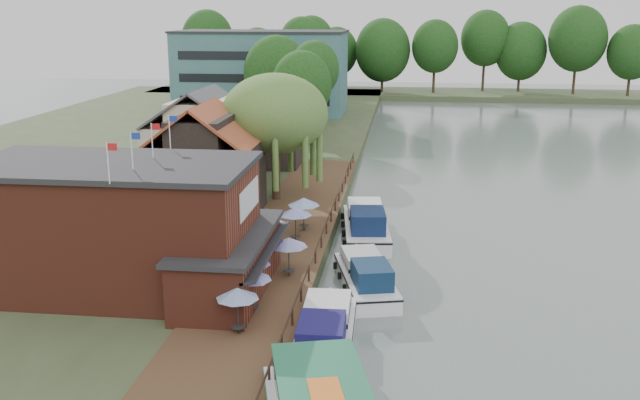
{
  "coord_description": "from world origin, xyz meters",
  "views": [
    {
      "loc": [
        0.04,
        -37.15,
        16.27
      ],
      "look_at": [
        -6.0,
        12.0,
        3.0
      ],
      "focal_mm": 40.0,
      "sensor_mm": 36.0,
      "label": 1
    }
  ],
  "objects_px": {
    "umbrella_4": "(273,235)",
    "cruiser_2": "(366,220)",
    "hotel_block": "(262,72)",
    "umbrella_5": "(296,224)",
    "cruiser_1": "(366,272)",
    "cruiser_0": "(325,328)",
    "willow": "(275,138)",
    "umbrella_6": "(304,214)",
    "cottage_b": "(203,137)",
    "umbrella_0": "(238,311)",
    "umbrella_3": "(289,257)",
    "umbrella_2": "(250,275)",
    "cottage_c": "(267,122)",
    "pub": "(148,227)",
    "cottage_a": "(205,161)",
    "umbrella_1": "(252,291)"
  },
  "relations": [
    {
      "from": "cottage_b",
      "to": "umbrella_6",
      "type": "xyz_separation_m",
      "value": [
        11.01,
        -13.32,
        -2.96
      ]
    },
    {
      "from": "pub",
      "to": "umbrella_4",
      "type": "relative_size",
      "value": 8.42
    },
    {
      "from": "umbrella_4",
      "to": "willow",
      "type": "bearing_deg",
      "value": 99.64
    },
    {
      "from": "cottage_a",
      "to": "umbrella_3",
      "type": "xyz_separation_m",
      "value": [
        8.43,
        -12.33,
        -2.96
      ]
    },
    {
      "from": "hotel_block",
      "to": "cruiser_0",
      "type": "relative_size",
      "value": 2.61
    },
    {
      "from": "cruiser_0",
      "to": "cruiser_2",
      "type": "bearing_deg",
      "value": 85.42
    },
    {
      "from": "cottage_c",
      "to": "willow",
      "type": "xyz_separation_m",
      "value": [
        3.5,
        -14.0,
        0.96
      ]
    },
    {
      "from": "pub",
      "to": "willow",
      "type": "height_order",
      "value": "willow"
    },
    {
      "from": "hotel_block",
      "to": "cruiser_0",
      "type": "height_order",
      "value": "hotel_block"
    },
    {
      "from": "hotel_block",
      "to": "umbrella_5",
      "type": "height_order",
      "value": "hotel_block"
    },
    {
      "from": "cottage_c",
      "to": "umbrella_1",
      "type": "height_order",
      "value": "cottage_c"
    },
    {
      "from": "umbrella_0",
      "to": "umbrella_3",
      "type": "height_order",
      "value": "same"
    },
    {
      "from": "umbrella_5",
      "to": "cottage_b",
      "type": "bearing_deg",
      "value": 124.33
    },
    {
      "from": "willow",
      "to": "umbrella_6",
      "type": "height_order",
      "value": "willow"
    },
    {
      "from": "cottage_b",
      "to": "willow",
      "type": "xyz_separation_m",
      "value": [
        7.5,
        -5.0,
        0.96
      ]
    },
    {
      "from": "cottage_b",
      "to": "umbrella_4",
      "type": "bearing_deg",
      "value": -61.89
    },
    {
      "from": "umbrella_6",
      "to": "umbrella_4",
      "type": "bearing_deg",
      "value": -104.29
    },
    {
      "from": "willow",
      "to": "umbrella_4",
      "type": "relative_size",
      "value": 4.39
    },
    {
      "from": "cottage_b",
      "to": "cruiser_1",
      "type": "relative_size",
      "value": 1.03
    },
    {
      "from": "umbrella_1",
      "to": "cruiser_2",
      "type": "distance_m",
      "value": 17.41
    },
    {
      "from": "pub",
      "to": "hotel_block",
      "type": "relative_size",
      "value": 0.79
    },
    {
      "from": "pub",
      "to": "cottage_a",
      "type": "distance_m",
      "value": 15.05
    },
    {
      "from": "umbrella_4",
      "to": "cruiser_2",
      "type": "relative_size",
      "value": 0.22
    },
    {
      "from": "cottage_b",
      "to": "umbrella_0",
      "type": "height_order",
      "value": "cottage_b"
    },
    {
      "from": "umbrella_3",
      "to": "umbrella_5",
      "type": "xyz_separation_m",
      "value": [
        -0.62,
        6.5,
        0.0
      ]
    },
    {
      "from": "cruiser_1",
      "to": "umbrella_6",
      "type": "bearing_deg",
      "value": 107.4
    },
    {
      "from": "willow",
      "to": "umbrella_6",
      "type": "bearing_deg",
      "value": -67.14
    },
    {
      "from": "willow",
      "to": "umbrella_6",
      "type": "relative_size",
      "value": 4.39
    },
    {
      "from": "pub",
      "to": "cruiser_1",
      "type": "xyz_separation_m",
      "value": [
        11.9,
        3.75,
        -3.53
      ]
    },
    {
      "from": "pub",
      "to": "umbrella_6",
      "type": "height_order",
      "value": "pub"
    },
    {
      "from": "umbrella_6",
      "to": "willow",
      "type": "bearing_deg",
      "value": 112.86
    },
    {
      "from": "hotel_block",
      "to": "umbrella_6",
      "type": "xyz_separation_m",
      "value": [
        15.01,
        -59.32,
        -4.86
      ]
    },
    {
      "from": "cottage_b",
      "to": "umbrella_0",
      "type": "xyz_separation_m",
      "value": [
        10.27,
        -30.25,
        -2.96
      ]
    },
    {
      "from": "cruiser_1",
      "to": "cruiser_2",
      "type": "xyz_separation_m",
      "value": [
        -0.62,
        10.18,
        0.19
      ]
    },
    {
      "from": "hotel_block",
      "to": "cottage_c",
      "type": "distance_m",
      "value": 37.9
    },
    {
      "from": "umbrella_1",
      "to": "umbrella_2",
      "type": "height_order",
      "value": "same"
    },
    {
      "from": "cottage_b",
      "to": "umbrella_2",
      "type": "height_order",
      "value": "cottage_b"
    },
    {
      "from": "umbrella_3",
      "to": "umbrella_6",
      "type": "distance_m",
      "value": 9.02
    },
    {
      "from": "hotel_block",
      "to": "pub",
      "type": "bearing_deg",
      "value": -83.57
    },
    {
      "from": "umbrella_2",
      "to": "umbrella_6",
      "type": "distance_m",
      "value": 12.29
    },
    {
      "from": "umbrella_3",
      "to": "cruiser_1",
      "type": "distance_m",
      "value": 4.74
    },
    {
      "from": "umbrella_4",
      "to": "cruiser_1",
      "type": "xyz_separation_m",
      "value": [
        6.15,
        -3.0,
        -1.17
      ]
    },
    {
      "from": "cottage_b",
      "to": "umbrella_2",
      "type": "xyz_separation_m",
      "value": [
        9.84,
        -25.55,
        -2.96
      ]
    },
    {
      "from": "umbrella_5",
      "to": "cruiser_0",
      "type": "bearing_deg",
      "value": -75.21
    },
    {
      "from": "cottage_c",
      "to": "cruiser_2",
      "type": "relative_size",
      "value": 0.8
    },
    {
      "from": "willow",
      "to": "cottage_c",
      "type": "bearing_deg",
      "value": 104.04
    },
    {
      "from": "cottage_a",
      "to": "umbrella_3",
      "type": "bearing_deg",
      "value": -55.63
    },
    {
      "from": "willow",
      "to": "cruiser_1",
      "type": "distance_m",
      "value": 18.99
    },
    {
      "from": "umbrella_3",
      "to": "umbrella_6",
      "type": "relative_size",
      "value": 1.0
    },
    {
      "from": "umbrella_4",
      "to": "umbrella_6",
      "type": "distance_m",
      "value": 5.09
    }
  ]
}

